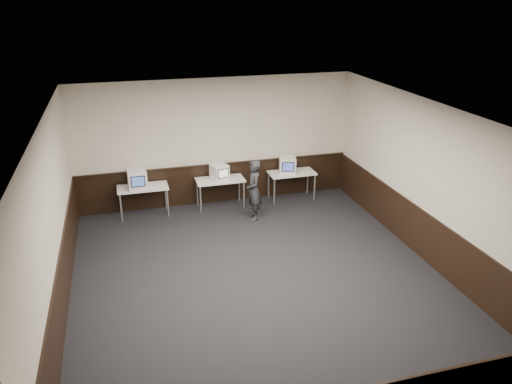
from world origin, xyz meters
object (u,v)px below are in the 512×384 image
at_px(desk_left, 143,189).
at_px(emac_right, 287,165).
at_px(person, 254,190).
at_px(desk_center, 220,182).
at_px(desk_right, 292,175).
at_px(emac_center, 219,172).
at_px(emac_left, 137,179).

xyz_separation_m(desk_left, emac_right, (3.68, 0.01, 0.28)).
bearing_deg(person, desk_center, -141.73).
bearing_deg(emac_right, desk_right, 10.30).
xyz_separation_m(desk_center, emac_center, (-0.01, 0.01, 0.26)).
height_order(desk_left, emac_left, emac_left).
bearing_deg(desk_right, desk_left, 180.00).
bearing_deg(desk_left, emac_center, 0.31).
height_order(emac_left, emac_right, emac_left).
relative_size(desk_center, desk_right, 1.00).
height_order(emac_left, person, person).
bearing_deg(desk_center, emac_center, 128.03).
xyz_separation_m(desk_right, emac_left, (-3.91, -0.04, 0.29)).
height_order(desk_left, desk_right, same).
height_order(desk_right, emac_center, emac_center).
xyz_separation_m(emac_left, emac_center, (2.00, 0.05, -0.03)).
distance_m(emac_left, person, 2.79).
height_order(desk_right, emac_left, emac_left).
relative_size(desk_center, emac_right, 2.26).
relative_size(desk_left, person, 0.82).
distance_m(desk_right, emac_right, 0.31).
relative_size(desk_left, emac_left, 2.43).
bearing_deg(person, desk_right, 128.60).
xyz_separation_m(desk_center, person, (0.63, -0.90, 0.05)).
distance_m(desk_right, emac_center, 1.93).
bearing_deg(person, emac_right, 131.67).
distance_m(desk_left, emac_center, 1.91).
distance_m(desk_center, person, 1.10).
bearing_deg(emac_center, desk_center, -67.51).
relative_size(emac_center, person, 0.33).
height_order(desk_center, desk_right, same).
bearing_deg(desk_center, person, -55.00).
bearing_deg(emac_center, desk_left, 164.77).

